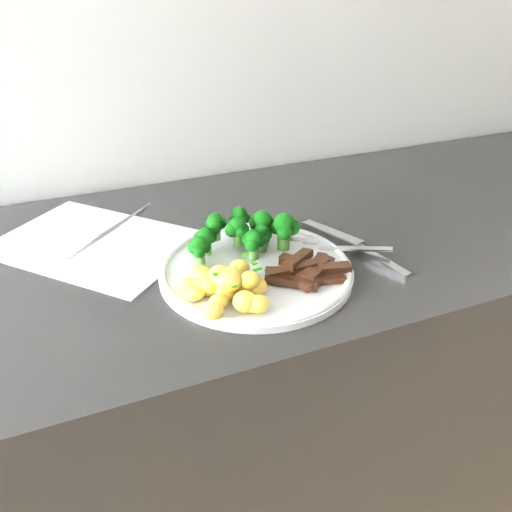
% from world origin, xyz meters
% --- Properties ---
extents(counter, '(2.36, 0.59, 0.88)m').
position_xyz_m(counter, '(-0.05, 1.68, 0.44)').
color(counter, black).
rests_on(counter, ground).
extents(recipe_paper, '(0.37, 0.38, 0.00)m').
position_xyz_m(recipe_paper, '(-0.18, 1.76, 0.88)').
color(recipe_paper, white).
rests_on(recipe_paper, counter).
extents(plate, '(0.28, 0.28, 0.02)m').
position_xyz_m(plate, '(0.02, 1.58, 0.89)').
color(plate, white).
rests_on(plate, counter).
extents(broccoli, '(0.17, 0.10, 0.06)m').
position_xyz_m(broccoli, '(0.03, 1.63, 0.93)').
color(broccoli, '#3A6524').
rests_on(broccoli, plate).
extents(potatoes, '(0.11, 0.12, 0.04)m').
position_xyz_m(potatoes, '(-0.04, 1.53, 0.91)').
color(potatoes, '#FEE056').
rests_on(potatoes, plate).
extents(beef_strips, '(0.13, 0.10, 0.03)m').
position_xyz_m(beef_strips, '(0.08, 1.53, 0.90)').
color(beef_strips, black).
rests_on(beef_strips, plate).
extents(fork, '(0.14, 0.11, 0.02)m').
position_xyz_m(fork, '(0.16, 1.57, 0.90)').
color(fork, silver).
rests_on(fork, plate).
extents(knife, '(0.08, 0.21, 0.02)m').
position_xyz_m(knife, '(0.20, 1.56, 0.89)').
color(knife, silver).
rests_on(knife, plate).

